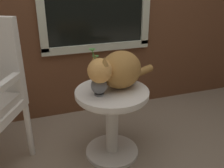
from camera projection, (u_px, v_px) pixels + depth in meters
The scene contains 4 objects.
ground_plane at pixel (103, 167), 1.84m from camera, with size 6.00×6.00×0.00m, color gray.
wicker_side_table at pixel (112, 111), 1.84m from camera, with size 0.53×0.53×0.55m.
cat at pixel (118, 70), 1.76m from camera, with size 0.60×0.38×0.28m.
pewter_vase_with_ivy at pixel (99, 83), 1.68m from camera, with size 0.11×0.11×0.32m.
Camera 1 is at (-0.41, -1.39, 1.29)m, focal length 40.13 mm.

